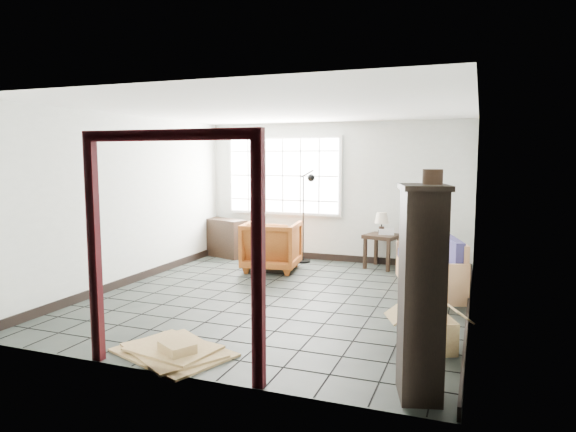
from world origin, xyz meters
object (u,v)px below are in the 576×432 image
at_px(armchair, 272,243).
at_px(side_table, 382,240).
at_px(tall_shelf, 421,291).
at_px(futon_sofa, 432,269).

xyz_separation_m(armchair, side_table, (1.77, 0.82, 0.02)).
bearing_deg(armchair, tall_shelf, 118.19).
bearing_deg(side_table, futon_sofa, -50.27).
height_order(futon_sofa, tall_shelf, tall_shelf).
distance_m(futon_sofa, side_table, 1.52).
bearing_deg(futon_sofa, side_table, 113.57).
bearing_deg(tall_shelf, futon_sofa, 78.20).
bearing_deg(tall_shelf, side_table, 88.64).
relative_size(armchair, side_table, 1.41).
bearing_deg(armchair, side_table, -163.31).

